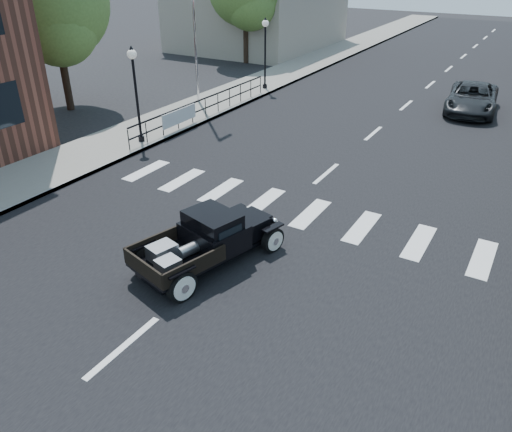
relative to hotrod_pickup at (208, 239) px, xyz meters
The scene contains 13 objects.
ground 0.82m from the hotrod_pickup, 48.77° to the right, with size 120.00×120.00×0.00m, color black.
road 14.68m from the hotrod_pickup, 88.85° to the left, with size 14.00×80.00×0.02m, color black.
road_markings 9.69m from the hotrod_pickup, 88.25° to the left, with size 12.00×60.00×0.06m, color silver, non-canonical shape.
sidewalk_left 16.81m from the hotrod_pickup, 119.23° to the left, with size 3.00×80.00×0.15m, color gray.
low_building_left 31.38m from the hotrod_pickup, 117.99° to the left, with size 10.00×12.00×5.00m, color #9E9484.
railing 11.93m from the hotrod_pickup, 125.94° to the left, with size 0.08×10.00×1.00m, color black, non-canonical shape.
banner 10.33m from the hotrod_pickup, 132.10° to the left, with size 0.04×2.20×0.60m, color silver, non-canonical shape.
lamp_post_b 9.33m from the hotrod_pickup, 142.22° to the left, with size 0.36×0.36×3.67m, color black, non-canonical shape.
lamp_post_c 17.33m from the hotrod_pickup, 115.00° to the left, with size 0.36×0.36×3.67m, color black, non-canonical shape.
big_tree_near 15.98m from the hotrod_pickup, 150.79° to the left, with size 5.00×5.00×7.35m, color #48692D, non-canonical shape.
big_tree_far 25.03m from the hotrod_pickup, 119.40° to the left, with size 4.92×4.92×7.22m, color #48692D, non-canonical shape.
hotrod_pickup is the anchor object (origin of this frame).
second_car 17.44m from the hotrod_pickup, 79.33° to the left, with size 2.18×4.72×1.31m, color black.
Camera 1 is at (6.05, -8.07, 6.97)m, focal length 35.00 mm.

